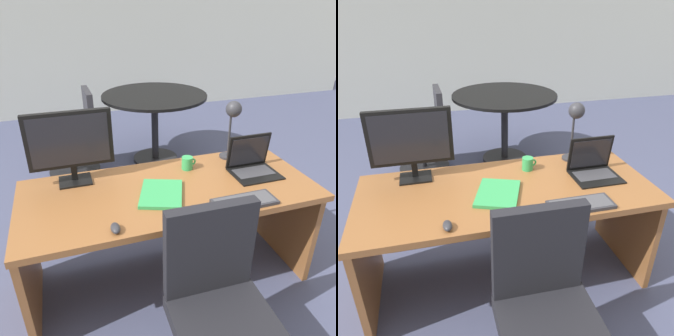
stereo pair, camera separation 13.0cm
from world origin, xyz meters
The scene contains 13 objects.
ground centered at (0.00, 1.50, 0.00)m, with size 12.00×12.00×0.00m, color #474C6B.
back_wall centered at (0.00, 4.02, 1.40)m, with size 10.00×0.10×2.80m, color silver.
desk centered at (0.00, 0.05, 0.53)m, with size 1.80×0.77×0.72m.
monitor centered at (-0.54, 0.26, 0.99)m, with size 0.51×0.16×0.46m.
laptop centered at (0.59, 0.06, 0.79)m, with size 0.30×0.25×0.24m.
keyboard centered at (0.35, -0.29, 0.73)m, with size 0.37×0.15×0.02m.
mouse centered at (-0.39, -0.32, 0.74)m, with size 0.05×0.09×0.04m.
desk_lamp centered at (0.54, 0.27, 1.03)m, with size 0.12×0.15×0.42m.
book centered at (-0.07, -0.06, 0.73)m, with size 0.34×0.38×0.02m.
coffee_mug centered at (0.19, 0.21, 0.76)m, with size 0.10×0.08×0.09m.
office_chair centered at (0.00, -0.74, 0.39)m, with size 0.56×0.56×0.96m.
meeting_table centered at (0.44, 1.86, 0.61)m, with size 1.17×1.17×0.81m.
meeting_chair_near centered at (-0.45, 1.83, 0.37)m, with size 0.56×0.56×0.92m.
Camera 1 is at (-0.56, -1.66, 1.76)m, focal length 35.61 mm.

